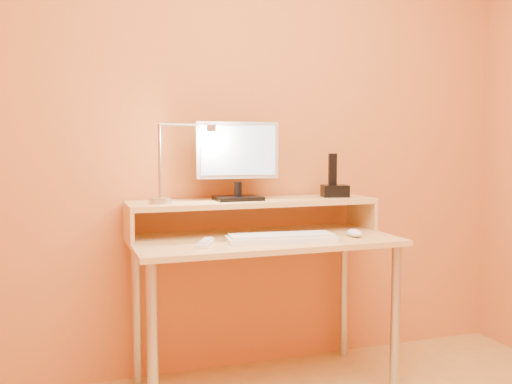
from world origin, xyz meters
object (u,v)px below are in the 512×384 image
object	(u,v)px
phone_dock	(335,191)
remote_control	(206,243)
keyboard	(281,239)
mouse	(354,233)
monitor_panel	(237,150)
lamp_base	(160,201)

from	to	relation	value
phone_dock	remote_control	xyz separation A→B (m)	(-0.74, -0.26, -0.18)
keyboard	mouse	bearing A→B (deg)	6.77
keyboard	remote_control	world-z (taller)	keyboard
monitor_panel	lamp_base	xyz separation A→B (m)	(-0.38, -0.04, -0.23)
phone_dock	keyboard	distance (m)	0.51
lamp_base	mouse	xyz separation A→B (m)	(0.86, -0.24, -0.15)
keyboard	mouse	distance (m)	0.36
lamp_base	remote_control	size ratio (longest dim) A/B	0.56
monitor_panel	phone_dock	xyz separation A→B (m)	(0.51, -0.01, -0.21)
monitor_panel	remote_control	xyz separation A→B (m)	(-0.23, -0.27, -0.39)
phone_dock	remote_control	size ratio (longest dim) A/B	0.73
monitor_panel	mouse	size ratio (longest dim) A/B	3.67
phone_dock	keyboard	xyz separation A→B (m)	(-0.40, -0.27, -0.18)
monitor_panel	phone_dock	distance (m)	0.55
lamp_base	phone_dock	world-z (taller)	phone_dock
mouse	remote_control	world-z (taller)	mouse
monitor_panel	lamp_base	distance (m)	0.44
lamp_base	monitor_panel	bearing A→B (deg)	6.06
lamp_base	keyboard	bearing A→B (deg)	-25.91
lamp_base	mouse	bearing A→B (deg)	-15.64
mouse	remote_control	distance (m)	0.71
mouse	remote_control	xyz separation A→B (m)	(-0.71, 0.01, -0.01)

